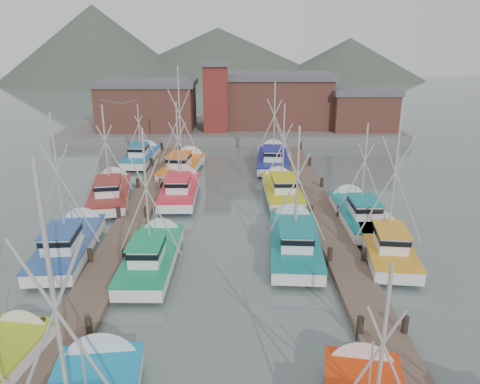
{
  "coord_description": "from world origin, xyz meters",
  "views": [
    {
      "loc": [
        0.5,
        -26.67,
        13.0
      ],
      "look_at": [
        0.8,
        4.1,
        2.6
      ],
      "focal_mm": 35.0,
      "sensor_mm": 36.0,
      "label": 1
    }
  ],
  "objects_px": {
    "lookout_tower": "(216,97)",
    "boat_12": "(183,166)",
    "boat_8": "(181,189)",
    "boat_4": "(153,255)"
  },
  "relations": [
    {
      "from": "boat_8",
      "to": "boat_12",
      "type": "distance_m",
      "value": 7.41
    },
    {
      "from": "lookout_tower",
      "to": "boat_12",
      "type": "height_order",
      "value": "boat_12"
    },
    {
      "from": "lookout_tower",
      "to": "boat_12",
      "type": "relative_size",
      "value": 0.77
    },
    {
      "from": "lookout_tower",
      "to": "boat_8",
      "type": "distance_m",
      "value": 23.04
    },
    {
      "from": "boat_12",
      "to": "boat_8",
      "type": "bearing_deg",
      "value": -78.54
    },
    {
      "from": "boat_8",
      "to": "boat_12",
      "type": "xyz_separation_m",
      "value": [
        -0.55,
        7.39,
        0.01
      ]
    },
    {
      "from": "boat_12",
      "to": "lookout_tower",
      "type": "bearing_deg",
      "value": 87.13
    },
    {
      "from": "lookout_tower",
      "to": "boat_4",
      "type": "distance_m",
      "value": 35.17
    },
    {
      "from": "lookout_tower",
      "to": "boat_8",
      "type": "bearing_deg",
      "value": -95.4
    },
    {
      "from": "boat_4",
      "to": "boat_12",
      "type": "bearing_deg",
      "value": 92.1
    }
  ]
}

